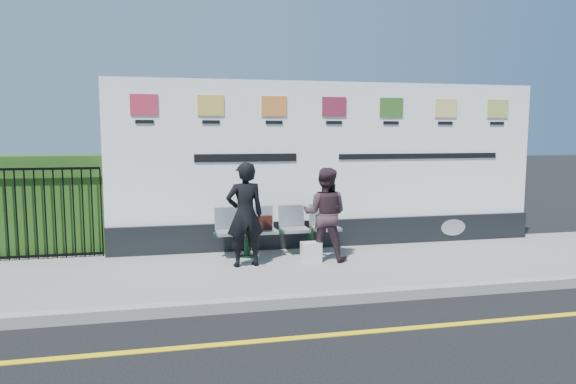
% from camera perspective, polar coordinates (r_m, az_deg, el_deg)
% --- Properties ---
extents(ground, '(80.00, 80.00, 0.00)m').
position_cam_1_polar(ground, '(6.06, 11.21, -14.84)').
color(ground, black).
extents(pavement, '(14.00, 3.00, 0.12)m').
position_cam_1_polar(pavement, '(8.28, 4.27, -8.43)').
color(pavement, gray).
rests_on(pavement, ground).
extents(kerb, '(14.00, 0.18, 0.14)m').
position_cam_1_polar(kerb, '(6.91, 7.87, -11.44)').
color(kerb, gray).
rests_on(kerb, ground).
extents(yellow_line, '(14.00, 0.10, 0.01)m').
position_cam_1_polar(yellow_line, '(6.06, 11.21, -14.80)').
color(yellow_line, yellow).
rests_on(yellow_line, ground).
extents(billboard, '(8.00, 0.30, 3.00)m').
position_cam_1_polar(billboard, '(9.47, 4.93, 1.81)').
color(billboard, black).
rests_on(billboard, pavement).
extents(hedge, '(2.35, 0.70, 1.70)m').
position_cam_1_polar(hedge, '(9.82, -25.61, -1.28)').
color(hedge, '#264F17').
rests_on(hedge, pavement).
extents(railing, '(2.05, 0.06, 1.54)m').
position_cam_1_polar(railing, '(9.39, -26.22, -2.13)').
color(railing, black).
rests_on(railing, pavement).
extents(bench, '(2.14, 0.61, 0.46)m').
position_cam_1_polar(bench, '(8.81, -1.03, -5.57)').
color(bench, '#AFB6B8').
rests_on(bench, pavement).
extents(woman_left, '(0.64, 0.47, 1.64)m').
position_cam_1_polar(woman_left, '(8.02, -4.81, -2.51)').
color(woman_left, black).
rests_on(woman_left, pavement).
extents(woman_right, '(0.91, 0.83, 1.53)m').
position_cam_1_polar(woman_right, '(8.40, 4.14, -2.47)').
color(woman_right, '#38242C').
rests_on(woman_right, pavement).
extents(handbag_brown, '(0.31, 0.13, 0.24)m').
position_cam_1_polar(handbag_brown, '(8.69, -2.83, -3.41)').
color(handbag_brown, black).
rests_on(handbag_brown, bench).
extents(carrier_bag_white, '(0.32, 0.19, 0.32)m').
position_cam_1_polar(carrier_bag_white, '(8.38, 2.58, -6.68)').
color(carrier_bag_white, silver).
rests_on(carrier_bag_white, pavement).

